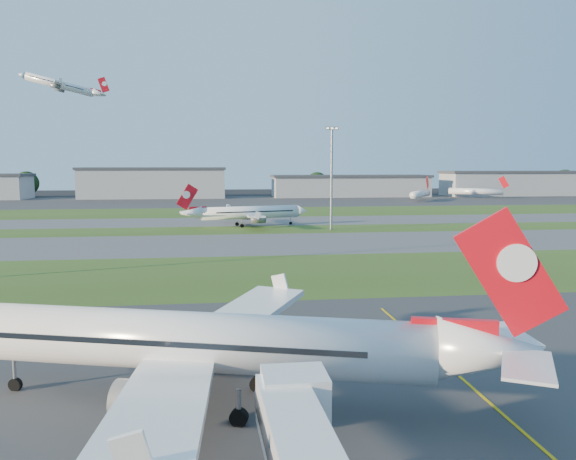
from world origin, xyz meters
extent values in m
plane|color=black|center=(0.00, 0.00, 0.00)|extent=(700.00, 700.00, 0.00)
cube|color=#333335|center=(0.00, 0.00, 0.01)|extent=(300.00, 70.00, 0.01)
cube|color=#364F1A|center=(0.00, 52.00, 0.01)|extent=(300.00, 34.00, 0.01)
cube|color=#515154|center=(0.00, 85.00, 0.01)|extent=(300.00, 32.00, 0.01)
cube|color=#364F1A|center=(0.00, 110.00, 0.01)|extent=(300.00, 18.00, 0.01)
cube|color=#515154|center=(0.00, 132.00, 0.01)|extent=(300.00, 26.00, 0.01)
cube|color=#364F1A|center=(0.00, 165.00, 0.01)|extent=(300.00, 40.00, 0.01)
cube|color=#333335|center=(0.00, 225.00, 0.01)|extent=(400.00, 80.00, 0.01)
cube|color=gold|center=(5.00, 0.00, 0.00)|extent=(0.25, 60.00, 0.02)
cube|color=white|center=(-9.50, -2.60, 4.00)|extent=(3.40, 3.00, 3.00)
cylinder|color=white|center=(-15.01, 6.70, 4.44)|extent=(31.53, 12.92, 4.02)
cube|color=red|center=(4.23, 0.95, 9.83)|extent=(6.67, 2.32, 8.00)
cube|color=white|center=(-16.42, -1.71, 3.91)|extent=(5.48, 16.05, 1.63)
cube|color=white|center=(-11.58, 14.49, 3.91)|extent=(12.17, 16.06, 1.63)
cylinder|color=slate|center=(-17.27, 0.97, 2.75)|extent=(4.95, 3.60, 2.43)
cylinder|color=slate|center=(-13.76, 12.72, 2.75)|extent=(4.95, 3.60, 2.43)
cylinder|color=white|center=(-4.75, 118.78, 3.73)|extent=(26.68, 9.82, 3.38)
cube|color=red|center=(-21.13, 114.64, 8.27)|extent=(5.67, 1.72, 6.73)
cube|color=white|center=(-7.36, 125.46, 3.29)|extent=(9.83, 13.64, 1.37)
cube|color=white|center=(-3.87, 111.67, 3.29)|extent=(4.05, 13.35, 1.37)
cylinder|color=slate|center=(-5.59, 123.89, 2.31)|extent=(4.12, 2.90, 2.04)
cylinder|color=slate|center=(-3.06, 113.90, 2.31)|extent=(4.12, 2.90, 2.04)
cylinder|color=white|center=(-80.00, 225.23, 50.58)|extent=(27.65, 6.23, 3.48)
cube|color=red|center=(-62.71, 226.99, 55.24)|extent=(5.94, 0.92, 6.92)
cube|color=white|center=(-78.35, 218.04, 50.12)|extent=(8.52, 14.30, 1.41)
cube|color=white|center=(-79.83, 232.60, 50.12)|extent=(6.03, 14.17, 1.41)
cylinder|color=slate|center=(-79.92, 219.91, 49.11)|extent=(4.03, 2.48, 2.10)
cylinder|color=slate|center=(-80.99, 230.46, 49.11)|extent=(4.03, 2.48, 2.10)
cylinder|color=white|center=(78.50, 215.98, 3.20)|extent=(17.31, 23.27, 3.20)
cube|color=red|center=(85.83, 226.71, 8.00)|extent=(3.17, 4.44, 6.16)
cylinder|color=white|center=(114.44, 235.68, 3.20)|extent=(23.68, 16.61, 3.20)
cube|color=red|center=(125.43, 228.73, 8.00)|extent=(4.53, 3.02, 6.16)
cylinder|color=gray|center=(15.00, 108.00, 12.50)|extent=(0.60, 0.60, 25.00)
cube|color=gray|center=(15.00, 108.00, 25.40)|extent=(3.20, 0.50, 0.80)
cube|color=#FFF2CC|center=(15.00, 108.00, 25.40)|extent=(2.80, 0.70, 0.35)
cube|color=#9A9DA2|center=(-45.00, 255.00, 7.00)|extent=(70.00, 22.00, 14.00)
cube|color=#383A3F|center=(-45.00, 255.00, 14.60)|extent=(71.40, 23.00, 1.20)
cube|color=#9A9DA2|center=(55.00, 255.00, 5.00)|extent=(80.00, 22.00, 10.00)
cube|color=#383A3F|center=(55.00, 255.00, 10.60)|extent=(81.60, 23.00, 1.20)
cube|color=#9A9DA2|center=(155.00, 255.00, 6.00)|extent=(95.00, 22.00, 12.00)
cube|color=#383A3F|center=(155.00, 255.00, 12.60)|extent=(96.90, 23.00, 1.20)
cylinder|color=black|center=(-110.00, 270.00, 2.20)|extent=(1.00, 1.00, 4.40)
sphere|color=black|center=(-110.00, 270.00, 7.15)|extent=(12.10, 12.10, 12.10)
cylinder|color=black|center=(-20.00, 266.00, 1.80)|extent=(1.00, 1.00, 3.60)
sphere|color=black|center=(-20.00, 266.00, 5.85)|extent=(9.90, 9.90, 9.90)
cylinder|color=black|center=(40.00, 269.00, 2.10)|extent=(1.00, 1.00, 4.20)
sphere|color=black|center=(40.00, 269.00, 6.83)|extent=(11.55, 11.55, 11.55)
cylinder|color=black|center=(115.00, 267.00, 1.90)|extent=(1.00, 1.00, 3.80)
sphere|color=black|center=(115.00, 267.00, 6.17)|extent=(10.45, 10.45, 10.45)
cylinder|color=black|center=(185.00, 271.00, 2.30)|extent=(1.00, 1.00, 4.60)
sphere|color=black|center=(185.00, 271.00, 7.48)|extent=(12.65, 12.65, 12.65)
camera|label=1|loc=(-13.36, -30.69, 16.33)|focal=35.00mm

